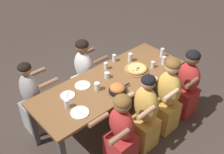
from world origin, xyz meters
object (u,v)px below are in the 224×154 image
drinking_glass_a (164,61)px  drinking_glass_d (67,104)px  skillet_bowl (118,89)px  diner_near_midleft (121,134)px  drinking_glass_g (106,66)px  diner_far_left (33,101)px  cocktail_glass_blue (107,75)px  drinking_glass_b (114,58)px  diner_near_midright (167,99)px  drinking_glass_e (153,65)px  empty_plate_b (68,95)px  empty_plate_a (80,112)px  diner_far_center (85,75)px  drinking_glass_f (97,87)px  drinking_glass_c (162,53)px  diner_near_center (144,116)px  pizza_board_main (136,69)px  empty_plate_c (83,85)px  diner_near_right (186,86)px  drinking_glass_h (130,58)px

drinking_glass_a → drinking_glass_d: drinking_glass_a is taller
skillet_bowl → drinking_glass_a: drinking_glass_a is taller
drinking_glass_d → diner_near_midleft: (0.35, -0.59, -0.31)m
drinking_glass_a → diner_near_midleft: 1.39m
drinking_glass_g → diner_far_left: bearing=160.7°
cocktail_glass_blue → drinking_glass_b: drinking_glass_b is taller
drinking_glass_b → diner_near_midleft: (-0.80, -0.98, -0.30)m
drinking_glass_b → diner_near_midright: 1.02m
skillet_bowl → drinking_glass_e: 0.80m
empty_plate_b → drinking_glass_a: bearing=-13.7°
skillet_bowl → empty_plate_a: (-0.60, 0.02, -0.05)m
drinking_glass_g → diner_far_center: bearing=110.4°
empty_plate_a → diner_far_center: size_ratio=0.20×
cocktail_glass_blue → drinking_glass_d: size_ratio=0.93×
drinking_glass_b → diner_near_midleft: 1.30m
drinking_glass_e → diner_near_midright: 0.56m
drinking_glass_f → cocktail_glass_blue: bearing=23.0°
empty_plate_a → diner_near_midright: diner_near_midright is taller
empty_plate_b → drinking_glass_d: drinking_glass_d is taller
diner_near_midleft → drinking_glass_e: bearing=-67.5°
drinking_glass_d → drinking_glass_f: drinking_glass_d is taller
drinking_glass_c → diner_far_left: diner_far_left is taller
cocktail_glass_blue → diner_near_center: bearing=-89.5°
empty_plate_b → drinking_glass_d: 0.23m
drinking_glass_d → diner_near_midright: bearing=-25.4°
empty_plate_a → cocktail_glass_blue: size_ratio=2.05×
pizza_board_main → drinking_glass_g: bearing=131.3°
drinking_glass_d → diner_far_center: (0.77, 0.68, -0.29)m
drinking_glass_e → drinking_glass_f: (-0.96, 0.15, 0.00)m
drinking_glass_d → drinking_glass_c: bearing=-1.1°
empty_plate_c → diner_far_center: 0.64m
empty_plate_a → drinking_glass_g: size_ratio=2.13×
skillet_bowl → diner_near_midright: bearing=-33.3°
drinking_glass_a → diner_far_center: 1.27m
drinking_glass_d → diner_near_right: 1.86m
drinking_glass_g → drinking_glass_h: (0.42, -0.09, 0.01)m
cocktail_glass_blue → drinking_glass_e: size_ratio=1.09×
drinking_glass_g → drinking_glass_a: bearing=-34.4°
drinking_glass_a → diner_near_midleft: size_ratio=0.12×
pizza_board_main → diner_far_left: size_ratio=0.32×
cocktail_glass_blue → drinking_glass_h: 0.57m
empty_plate_b → diner_far_left: (-0.28, 0.50, -0.26)m
empty_plate_c → diner_near_midleft: bearing=-93.7°
drinking_glass_a → diner_near_center: diner_near_center is taller
drinking_glass_a → drinking_glass_f: 1.17m
pizza_board_main → drinking_glass_d: bearing=178.7°
drinking_glass_c → diner_far_left: bearing=159.8°
pizza_board_main → skillet_bowl: bearing=-162.2°
diner_far_center → diner_near_midleft: bearing=-18.3°
cocktail_glass_blue → diner_near_right: diner_near_right is taller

